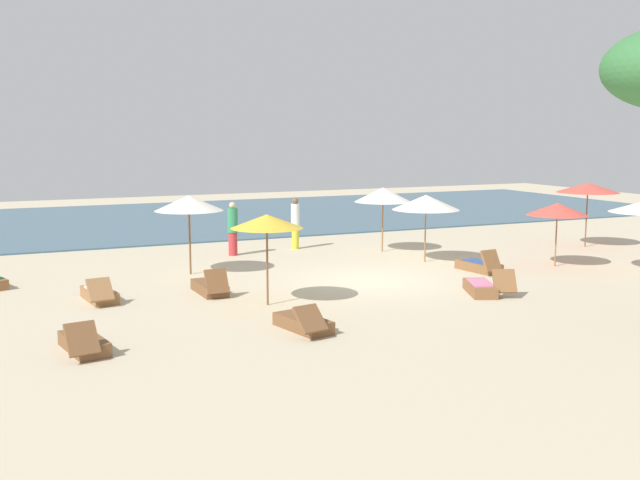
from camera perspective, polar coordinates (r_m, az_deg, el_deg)
The scene contains 16 objects.
ground_plane at distance 21.61m, azimuth 3.84°, elevation -3.07°, with size 60.00×60.00×0.00m, color beige.
ocean_water at distance 37.28m, azimuth -8.59°, elevation 1.69°, with size 48.00×16.00×0.06m, color #3D6075.
umbrella_0 at distance 26.59m, azimuth 4.72°, elevation 3.39°, with size 1.98×1.98×2.25m.
umbrella_2 at distance 22.60m, azimuth -9.76°, elevation 2.73°, with size 2.01×2.01×2.34m.
umbrella_3 at distance 24.72m, azimuth 17.31°, elevation 2.22°, with size 1.90×1.90×1.99m.
umbrella_4 at distance 18.34m, azimuth -3.99°, elevation 1.39°, with size 1.76×1.76×2.22m.
umbrella_5 at distance 29.24m, azimuth 19.38°, elevation 3.71°, with size 2.23×2.23×2.34m.
umbrella_6 at distance 24.63m, azimuth 7.91°, elevation 2.80°, with size 2.17×2.17×2.17m.
lounger_1 at distance 20.26m, azimuth 12.03°, elevation -3.49°, with size 1.19×1.76×0.72m.
lounger_2 at distance 16.28m, azimuth -1.22°, elevation -6.22°, with size 0.91×1.79×0.66m.
lounger_3 at distance 15.45m, azimuth -17.22°, elevation -7.39°, with size 0.85×1.73×0.72m.
lounger_4 at distance 20.08m, azimuth -8.20°, elevation -3.51°, with size 0.63×1.64×0.75m.
lounger_5 at distance 23.43m, azimuth 11.85°, elevation -1.90°, with size 0.78×1.69×0.75m.
lounger_6 at distance 19.81m, azimuth -16.14°, elevation -3.91°, with size 0.78×1.76×0.68m.
person_0 at distance 25.96m, azimuth -6.54°, elevation 0.86°, with size 0.48×0.48×1.82m.
person_1 at distance 27.21m, azimuth -1.86°, elevation 1.30°, with size 0.41×0.41×1.83m.
Camera 1 is at (-10.04, -18.66, 4.24)m, focal length 42.84 mm.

